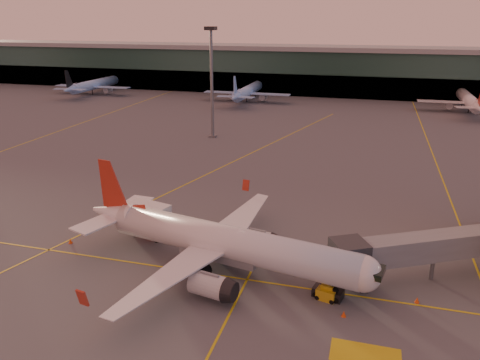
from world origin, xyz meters
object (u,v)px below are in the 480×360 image
(pushback_tug, at_px, (328,291))
(catering_truck, at_px, (149,218))
(gpu_cart, at_px, (326,295))
(main_airplane, at_px, (220,242))

(pushback_tug, bearing_deg, catering_truck, 174.27)
(catering_truck, distance_m, pushback_tug, 25.70)
(gpu_cart, bearing_deg, main_airplane, -178.68)
(gpu_cart, xyz_separation_m, pushback_tug, (0.14, 0.57, 0.07))
(catering_truck, height_order, gpu_cart, catering_truck)
(catering_truck, height_order, pushback_tug, catering_truck)
(gpu_cart, relative_size, pushback_tug, 0.67)
(pushback_tug, bearing_deg, gpu_cart, -91.03)
(gpu_cart, bearing_deg, pushback_tug, 89.81)
(main_airplane, height_order, catering_truck, main_airplane)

